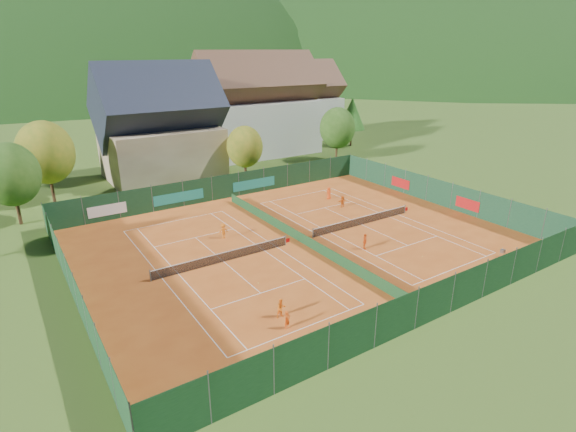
# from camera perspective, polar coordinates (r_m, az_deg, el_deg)

# --- Properties ---
(ground) EXTENTS (600.00, 600.00, 0.00)m
(ground) POSITION_cam_1_polar(r_m,az_deg,el_deg) (43.25, 1.46, -3.28)
(ground) COLOR #38591B
(ground) RESTS_ON ground
(clay_pad) EXTENTS (40.00, 32.00, 0.01)m
(clay_pad) POSITION_cam_1_polar(r_m,az_deg,el_deg) (43.24, 1.46, -3.25)
(clay_pad) COLOR #BB531B
(clay_pad) RESTS_ON ground
(court_markings_left) EXTENTS (11.03, 23.83, 0.00)m
(court_markings_left) POSITION_cam_1_polar(r_m,az_deg,el_deg) (39.63, -8.15, -5.77)
(court_markings_left) COLOR white
(court_markings_left) RESTS_ON ground
(court_markings_right) EXTENTS (11.03, 23.83, 0.00)m
(court_markings_right) POSITION_cam_1_polar(r_m,az_deg,el_deg) (47.91, 9.35, -1.09)
(court_markings_right) COLOR white
(court_markings_right) RESTS_ON ground
(tennis_net_left) EXTENTS (13.30, 0.10, 1.02)m
(tennis_net_left) POSITION_cam_1_polar(r_m,az_deg,el_deg) (39.48, -7.98, -5.08)
(tennis_net_left) COLOR #59595B
(tennis_net_left) RESTS_ON ground
(tennis_net_right) EXTENTS (13.30, 0.10, 1.02)m
(tennis_net_right) POSITION_cam_1_polar(r_m,az_deg,el_deg) (47.83, 9.52, -0.50)
(tennis_net_right) COLOR #59595B
(tennis_net_right) RESTS_ON ground
(court_divider) EXTENTS (0.03, 28.80, 1.00)m
(court_divider) POSITION_cam_1_polar(r_m,az_deg,el_deg) (43.04, 1.46, -2.65)
(court_divider) COLOR #163C1C
(court_divider) RESTS_ON ground
(fence_north) EXTENTS (40.00, 0.10, 3.00)m
(fence_north) POSITION_cam_1_polar(r_m,az_deg,el_deg) (55.62, -8.35, 3.62)
(fence_north) COLOR #13361E
(fence_north) RESTS_ON ground
(fence_south) EXTENTS (40.00, 0.04, 3.00)m
(fence_south) POSITION_cam_1_polar(r_m,az_deg,el_deg) (32.20, 18.18, -10.26)
(fence_south) COLOR #133519
(fence_south) RESTS_ON ground
(fence_west) EXTENTS (0.04, 32.00, 3.00)m
(fence_west) POSITION_cam_1_polar(r_m,az_deg,el_deg) (36.25, -25.77, -7.77)
(fence_west) COLOR #153A1D
(fence_west) RESTS_ON ground
(fence_east) EXTENTS (0.09, 32.00, 3.00)m
(fence_east) POSITION_cam_1_polar(r_m,az_deg,el_deg) (55.94, 18.56, 2.86)
(fence_east) COLOR #153A23
(fence_east) RESTS_ON ground
(chalet) EXTENTS (16.20, 12.00, 16.00)m
(chalet) POSITION_cam_1_polar(r_m,az_deg,el_deg) (66.36, -15.90, 10.37)
(chalet) COLOR tan
(chalet) RESTS_ON ground
(hotel_block_a) EXTENTS (21.60, 11.00, 17.25)m
(hotel_block_a) POSITION_cam_1_polar(r_m,az_deg,el_deg) (79.25, -3.94, 13.18)
(hotel_block_a) COLOR silver
(hotel_block_a) RESTS_ON ground
(hotel_block_b) EXTENTS (17.28, 10.00, 15.50)m
(hotel_block_b) POSITION_cam_1_polar(r_m,az_deg,el_deg) (93.45, 1.27, 13.86)
(hotel_block_b) COLOR silver
(hotel_block_b) RESTS_ON ground
(tree_west_front) EXTENTS (5.72, 5.72, 8.69)m
(tree_west_front) POSITION_cam_1_polar(r_m,az_deg,el_deg) (53.82, -31.80, 4.49)
(tree_west_front) COLOR #492F1A
(tree_west_front) RESTS_ON ground
(tree_west_mid) EXTENTS (6.44, 6.44, 9.78)m
(tree_west_mid) POSITION_cam_1_polar(r_m,az_deg,el_deg) (59.73, -28.43, 7.09)
(tree_west_mid) COLOR #432817
(tree_west_mid) RESTS_ON ground
(tree_center) EXTENTS (5.01, 5.01, 7.60)m
(tree_center) POSITION_cam_1_polar(r_m,az_deg,el_deg) (62.83, -5.52, 8.74)
(tree_center) COLOR #472D19
(tree_center) RESTS_ON ground
(tree_east_front) EXTENTS (5.72, 5.72, 8.69)m
(tree_east_front) POSITION_cam_1_polar(r_m,az_deg,el_deg) (74.21, 6.29, 11.05)
(tree_east_front) COLOR #4B331B
(tree_east_front) RESTS_ON ground
(tree_east_mid) EXTENTS (5.04, 5.04, 9.00)m
(tree_east_mid) POSITION_cam_1_polar(r_m,az_deg,el_deg) (86.56, 8.13, 12.76)
(tree_east_mid) COLOR #492C1A
(tree_east_mid) RESTS_ON ground
(tree_east_back) EXTENTS (7.15, 7.15, 10.86)m
(tree_east_back) POSITION_cam_1_polar(r_m,az_deg,el_deg) (87.92, 0.58, 13.52)
(tree_east_back) COLOR #4A2F1A
(tree_east_back) RESTS_ON ground
(mountain_backdrop) EXTENTS (820.00, 530.00, 242.00)m
(mountain_backdrop) POSITION_cam_1_polar(r_m,az_deg,el_deg) (276.76, -22.09, 7.10)
(mountain_backdrop) COLOR black
(mountain_backdrop) RESTS_ON ground
(ball_hopper) EXTENTS (0.34, 0.34, 0.80)m
(ball_hopper) POSITION_cam_1_polar(r_m,az_deg,el_deg) (44.26, 25.62, -4.04)
(ball_hopper) COLOR slate
(ball_hopper) RESTS_ON ground
(loose_ball_0) EXTENTS (0.07, 0.07, 0.07)m
(loose_ball_0) POSITION_cam_1_polar(r_m,az_deg,el_deg) (35.94, -3.80, -8.48)
(loose_ball_0) COLOR #CCD833
(loose_ball_0) RESTS_ON ground
(loose_ball_1) EXTENTS (0.07, 0.07, 0.07)m
(loose_ball_1) POSITION_cam_1_polar(r_m,az_deg,el_deg) (41.95, 16.70, -4.91)
(loose_ball_1) COLOR #CCD833
(loose_ball_1) RESTS_ON ground
(player_left_near) EXTENTS (0.56, 0.44, 1.33)m
(player_left_near) POSITION_cam_1_polar(r_m,az_deg,el_deg) (30.31, -0.11, -13.05)
(player_left_near) COLOR #E35614
(player_left_near) RESTS_ON ground
(player_left_mid) EXTENTS (0.74, 0.60, 1.43)m
(player_left_mid) POSITION_cam_1_polar(r_m,az_deg,el_deg) (31.41, -0.87, -11.63)
(player_left_mid) COLOR orange
(player_left_mid) RESTS_ON ground
(player_left_far) EXTENTS (1.02, 0.62, 1.53)m
(player_left_far) POSITION_cam_1_polar(r_m,az_deg,el_deg) (44.16, -8.23, -1.87)
(player_left_far) COLOR orange
(player_left_far) RESTS_ON ground
(player_right_near) EXTENTS (0.81, 0.96, 1.53)m
(player_right_near) POSITION_cam_1_polar(r_m,az_deg,el_deg) (41.93, 9.73, -3.21)
(player_right_near) COLOR #E15214
(player_right_near) RESTS_ON ground
(player_right_far_a) EXTENTS (0.82, 0.61, 1.51)m
(player_right_far_a) POSITION_cam_1_polar(r_m,az_deg,el_deg) (55.41, 5.21, 2.91)
(player_right_far_a) COLOR #EE4C15
(player_right_far_a) RESTS_ON ground
(player_right_far_b) EXTENTS (1.28, 0.43, 1.37)m
(player_right_far_b) POSITION_cam_1_polar(r_m,az_deg,el_deg) (52.72, 6.92, 1.84)
(player_right_far_b) COLOR orange
(player_right_far_b) RESTS_ON ground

